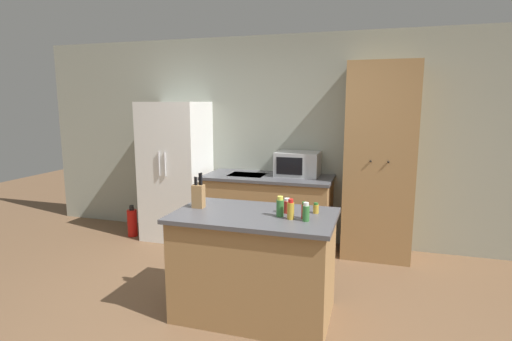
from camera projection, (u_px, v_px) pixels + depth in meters
name	position (u px, v px, depth m)	size (l,w,h in m)	color
ground_plane	(227.00, 334.00, 3.10)	(14.00, 14.00, 0.00)	brown
wall_back	(292.00, 140.00, 5.08)	(7.20, 0.06, 2.60)	#9EA393
refrigerator	(176.00, 171.00, 5.23)	(0.77, 0.69, 1.78)	white
back_counter	(268.00, 211.00, 4.94)	(1.56, 0.70, 0.89)	#9E7547
pantry_cabinet	(379.00, 162.00, 4.52)	(0.76, 0.55, 2.21)	#9E7547
kitchen_island	(254.00, 264.00, 3.33)	(1.32, 0.79, 0.88)	#9E7547
microwave	(298.00, 164.00, 4.85)	(0.52, 0.40, 0.29)	#B2B5B7
knife_block	(198.00, 195.00, 3.41)	(0.10, 0.08, 0.31)	#9E7547
spice_bottle_tall_dark	(280.00, 207.00, 3.16)	(0.06, 0.06, 0.16)	#337033
spice_bottle_short_red	(306.00, 212.00, 3.03)	(0.05, 0.05, 0.15)	#337033
spice_bottle_amber_oil	(316.00, 208.00, 3.25)	(0.05, 0.05, 0.09)	gold
spice_bottle_green_herb	(304.00, 211.00, 3.10)	(0.04, 0.04, 0.13)	#B2281E
spice_bottle_pale_salt	(291.00, 210.00, 3.08)	(0.05, 0.05, 0.16)	gold
spice_bottle_orange_cap	(287.00, 206.00, 3.26)	(0.06, 0.06, 0.12)	#B2281E
fire_extinguisher	(132.00, 222.00, 5.34)	(0.13, 0.13, 0.42)	red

